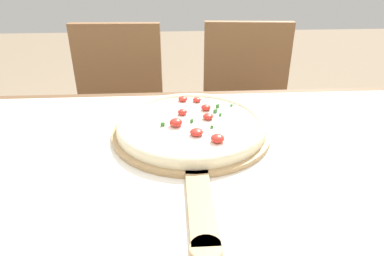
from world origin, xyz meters
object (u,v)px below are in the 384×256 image
at_px(chair_right, 246,110).
at_px(pizza, 191,124).
at_px(pizza_peel, 192,135).
at_px(chair_left, 119,114).

bearing_deg(chair_right, pizza, -108.27).
relative_size(pizza_peel, chair_left, 0.67).
distance_m(pizza_peel, pizza, 0.03).
xyz_separation_m(pizza, chair_right, (0.28, 0.64, -0.26)).
bearing_deg(pizza_peel, pizza, 89.50).
height_order(chair_left, chair_right, same).
relative_size(pizza_peel, pizza, 1.65).
relative_size(pizza_peel, chair_right, 0.67).
bearing_deg(pizza_peel, chair_right, 67.06).
bearing_deg(pizza, chair_left, 113.59).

